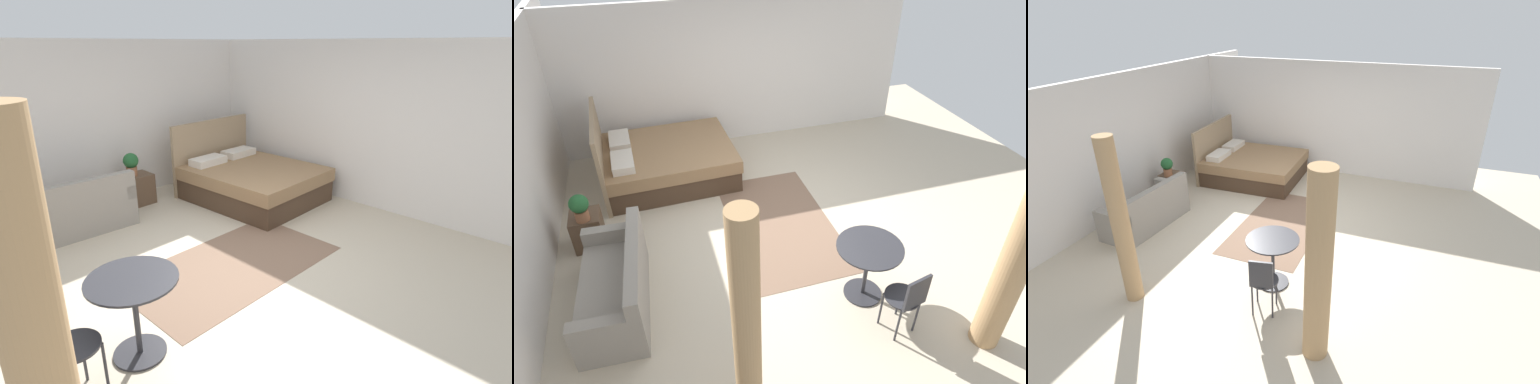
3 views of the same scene
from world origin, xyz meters
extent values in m
cube|color=beige|center=(0.00, 0.00, -0.01)|extent=(8.70, 9.48, 0.02)
cube|color=silver|center=(0.00, 3.24, 1.29)|extent=(8.70, 0.12, 2.58)
cube|color=silver|center=(2.85, 0.00, 1.29)|extent=(0.12, 6.48, 2.58)
cube|color=#7F604C|center=(-0.06, 0.13, 0.00)|extent=(2.54, 1.41, 0.01)
cube|color=#473323|center=(1.72, 1.47, 0.17)|extent=(1.76, 2.07, 0.35)
cube|color=#93704C|center=(1.72, 1.47, 0.46)|extent=(1.80, 2.11, 0.21)
cube|color=#997F60|center=(1.69, 2.51, 0.62)|extent=(1.76, 0.12, 1.23)
cube|color=silver|center=(1.32, 2.19, 0.62)|extent=(0.62, 0.34, 0.12)
cube|color=silver|center=(2.07, 2.21, 0.62)|extent=(0.62, 0.34, 0.12)
cube|color=gray|center=(-0.94, 2.42, 0.20)|extent=(1.63, 0.80, 0.40)
cube|color=gray|center=(-0.96, 2.14, 0.60)|extent=(1.60, 0.24, 0.40)
cube|color=gray|center=(-0.22, 2.38, 0.50)|extent=(0.18, 0.72, 0.19)
cube|color=gray|center=(-1.67, 2.46, 0.50)|extent=(0.18, 0.72, 0.19)
cube|color=brown|center=(0.28, 2.73, 0.25)|extent=(0.40, 0.39, 0.50)
cylinder|color=#935B3D|center=(0.18, 2.73, 0.57)|extent=(0.17, 0.17, 0.15)
sphere|color=#235B2D|center=(0.18, 2.73, 0.75)|extent=(0.24, 0.24, 0.24)
cylinder|color=#2D2D33|center=(-1.63, -0.38, 0.01)|extent=(0.45, 0.45, 0.02)
cylinder|color=#2D2D33|center=(-1.63, -0.38, 0.36)|extent=(0.05, 0.05, 0.72)
cylinder|color=#2D2D33|center=(-1.63, -0.38, 0.73)|extent=(0.75, 0.75, 0.02)
cylinder|color=#2D2D33|center=(-2.03, -0.59, 0.24)|extent=(0.02, 0.02, 0.47)
cylinder|color=#2D2D33|center=(-2.08, -0.34, 0.24)|extent=(0.02, 0.02, 0.47)
cylinder|color=#2D2D33|center=(-2.28, -0.65, 0.24)|extent=(0.02, 0.02, 0.47)
cylinder|color=#2D2D33|center=(-2.34, -0.39, 0.24)|extent=(0.02, 0.02, 0.47)
cylinder|color=#2D2D33|center=(-2.18, -0.49, 0.48)|extent=(0.44, 0.44, 0.02)
cube|color=#2D2D33|center=(-2.34, -0.52, 0.68)|extent=(0.09, 0.30, 0.38)
cylinder|color=tan|center=(-2.60, -1.31, 1.16)|extent=(0.29, 0.29, 2.31)
cylinder|color=tan|center=(-2.60, 1.28, 1.16)|extent=(0.23, 0.23, 2.31)
camera|label=1|loc=(-3.00, -3.06, 2.51)|focal=28.80mm
camera|label=2|loc=(-4.71, 1.76, 3.92)|focal=30.23mm
camera|label=3|loc=(-5.75, -2.16, 3.60)|focal=26.94mm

